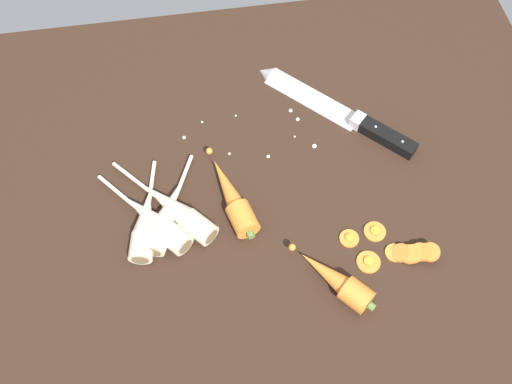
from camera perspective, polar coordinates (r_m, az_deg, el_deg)
name	(u,v)px	position (r cm, az deg, el deg)	size (l,w,h in cm)	color
ground_plane	(254,192)	(102.04, -0.17, -0.02)	(120.00, 90.00, 4.00)	#332116
chefs_knife	(331,108)	(110.39, 7.57, 8.40)	(26.81, 27.04, 4.18)	silver
whole_carrot	(233,198)	(96.82, -2.37, -0.62)	(8.04, 18.85, 4.20)	orange
whole_carrot_second	(337,281)	(91.29, 8.15, -8.82)	(12.03, 13.24, 4.20)	orange
parsnip_front	(177,211)	(96.62, -7.90, -1.88)	(17.36, 19.08, 4.00)	beige
parsnip_mid_left	(156,222)	(96.21, -10.07, -2.98)	(15.65, 17.80, 4.00)	beige
parsnip_mid_right	(166,218)	(96.30, -9.05, -2.56)	(10.20, 19.06, 4.00)	beige
parsnip_back	(145,225)	(96.27, -11.12, -3.28)	(6.07, 19.54, 4.00)	beige
carrot_slice_stack	(413,253)	(96.80, 15.47, -5.92)	(8.49, 4.70, 3.21)	orange
carrot_slice_stray_near	(349,238)	(96.50, 9.36, -4.59)	(3.31, 3.31, 0.70)	orange
carrot_slice_stray_mid	(369,262)	(95.29, 11.25, -6.88)	(3.96, 3.96, 0.70)	orange
carrot_slice_stray_far	(375,231)	(97.86, 11.87, -3.87)	(3.73, 3.73, 0.70)	orange
mince_crumbs	(275,133)	(106.22, 1.94, 5.90)	(24.37, 10.69, 0.90)	silver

